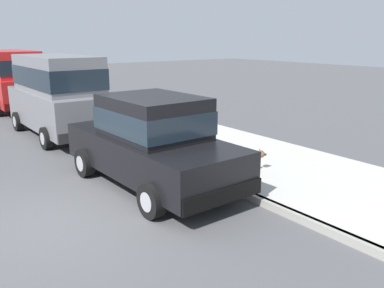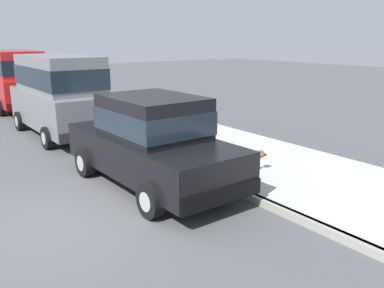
{
  "view_description": "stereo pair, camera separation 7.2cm",
  "coord_description": "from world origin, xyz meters",
  "px_view_note": "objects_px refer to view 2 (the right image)",
  "views": [
    {
      "loc": [
        -2.08,
        -6.53,
        3.06
      ],
      "look_at": [
        2.9,
        0.22,
        0.85
      ],
      "focal_mm": 37.93,
      "sensor_mm": 36.0,
      "label": 1
    },
    {
      "loc": [
        -2.02,
        -6.57,
        3.06
      ],
      "look_at": [
        2.9,
        0.22,
        0.85
      ],
      "focal_mm": 37.93,
      "sensor_mm": 36.0,
      "label": 2
    }
  ],
  "objects_px": {
    "car_red_van": "(14,77)",
    "dog_brown": "(252,159)",
    "car_black_sedan": "(152,141)",
    "car_grey_van": "(60,92)",
    "fire_hydrant": "(162,135)"
  },
  "relations": [
    {
      "from": "car_black_sedan",
      "to": "fire_hydrant",
      "type": "height_order",
      "value": "car_black_sedan"
    },
    {
      "from": "car_black_sedan",
      "to": "fire_hydrant",
      "type": "bearing_deg",
      "value": 53.98
    },
    {
      "from": "car_black_sedan",
      "to": "car_grey_van",
      "type": "bearing_deg",
      "value": 89.76
    },
    {
      "from": "dog_brown",
      "to": "car_black_sedan",
      "type": "bearing_deg",
      "value": 157.74
    },
    {
      "from": "car_red_van",
      "to": "dog_brown",
      "type": "distance_m",
      "value": 12.91
    },
    {
      "from": "car_black_sedan",
      "to": "car_grey_van",
      "type": "xyz_separation_m",
      "value": [
        0.02,
        5.75,
        0.41
      ]
    },
    {
      "from": "car_black_sedan",
      "to": "dog_brown",
      "type": "bearing_deg",
      "value": -22.26
    },
    {
      "from": "car_grey_van",
      "to": "dog_brown",
      "type": "xyz_separation_m",
      "value": [
        2.06,
        -6.6,
        -0.97
      ]
    },
    {
      "from": "dog_brown",
      "to": "fire_hydrant",
      "type": "height_order",
      "value": "fire_hydrant"
    },
    {
      "from": "fire_hydrant",
      "to": "car_black_sedan",
      "type": "bearing_deg",
      "value": -126.02
    },
    {
      "from": "car_black_sedan",
      "to": "dog_brown",
      "type": "height_order",
      "value": "car_black_sedan"
    },
    {
      "from": "car_grey_van",
      "to": "fire_hydrant",
      "type": "height_order",
      "value": "car_grey_van"
    },
    {
      "from": "fire_hydrant",
      "to": "car_grey_van",
      "type": "bearing_deg",
      "value": 113.05
    },
    {
      "from": "car_grey_van",
      "to": "dog_brown",
      "type": "bearing_deg",
      "value": -72.68
    },
    {
      "from": "car_grey_van",
      "to": "car_red_van",
      "type": "distance_m",
      "value": 6.12
    }
  ]
}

